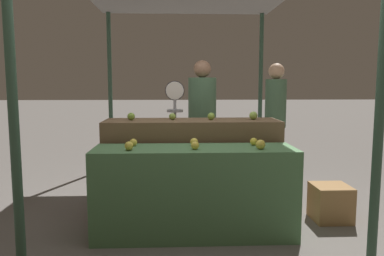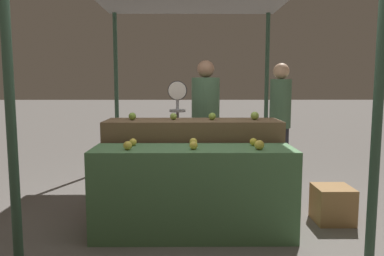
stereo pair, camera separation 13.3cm
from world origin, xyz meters
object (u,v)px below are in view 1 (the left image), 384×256
produce_scale (175,115)px  wooden_crate_side (331,203)px  person_customer_left (275,113)px  person_vendor_at_scale (202,116)px

produce_scale → wooden_crate_side: bearing=-28.1°
produce_scale → person_customer_left: bearing=26.6°
wooden_crate_side → person_vendor_at_scale: bearing=136.1°
produce_scale → person_vendor_at_scale: (0.37, 0.36, -0.04)m
produce_scale → person_vendor_at_scale: bearing=44.0°
produce_scale → person_customer_left: 1.64m
person_vendor_at_scale → person_customer_left: (1.10, 0.38, 0.01)m
person_customer_left → wooden_crate_side: bearing=88.3°
produce_scale → person_customer_left: person_customer_left is taller
produce_scale → person_vendor_at_scale: person_vendor_at_scale is taller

